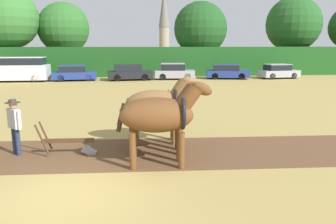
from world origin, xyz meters
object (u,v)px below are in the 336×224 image
(tree_center, at_px, (64,28))
(parked_car_center, at_px, (174,72))
(draft_horse_lead_left, at_px, (160,116))
(parked_car_center_left, at_px, (129,73))
(church_spire, at_px, (164,22))
(parked_car_center_right, at_px, (227,72))
(tree_center_left, at_px, (8,18))
(draft_horse_trail_left, at_px, (158,104))
(parked_car_left, at_px, (74,73))
(parked_car_right, at_px, (278,72))
(farmer_at_plow, at_px, (14,122))
(farmer_beside_team, at_px, (170,106))
(tree_right, at_px, (293,24))
(plow, at_px, (73,144))
(parked_van, at_px, (18,69))
(tree_center_right, at_px, (200,29))
(draft_horse_lead_right, at_px, (159,111))

(tree_center, distance_m, parked_car_center, 15.15)
(tree_center, height_order, parked_car_center, tree_center)
(draft_horse_lead_left, xyz_separation_m, parked_car_center_left, (-1.01, 22.88, -0.72))
(church_spire, distance_m, parked_car_center_right, 42.37)
(tree_center_left, distance_m, draft_horse_trail_left, 30.89)
(draft_horse_lead_left, height_order, parked_car_left, draft_horse_lead_left)
(parked_car_right, bearing_deg, tree_center, 152.24)
(farmer_at_plow, height_order, farmer_beside_team, farmer_at_plow)
(tree_center, relative_size, parked_car_center, 2.06)
(tree_right, height_order, parked_car_left, tree_right)
(tree_right, xyz_separation_m, draft_horse_trail_left, (-19.02, -28.63, -4.43))
(plow, bearing_deg, parked_van, 114.05)
(church_spire, relative_size, parked_car_center_right, 3.60)
(tree_center, height_order, church_spire, church_spire)
(tree_center_right, xyz_separation_m, farmer_at_plow, (-11.47, -27.64, -4.10))
(church_spire, distance_m, draft_horse_lead_right, 64.31)
(tree_right, bearing_deg, farmer_beside_team, -124.48)
(tree_center_left, xyz_separation_m, plow, (11.29, -28.11, -5.78))
(parked_car_center, bearing_deg, tree_center_left, 165.36)
(parked_van, xyz_separation_m, parked_car_center_right, (19.82, 0.24, -0.45))
(church_spire, relative_size, farmer_at_plow, 9.06)
(tree_center, height_order, draft_horse_lead_right, tree_center)
(tree_center_right, xyz_separation_m, parked_car_right, (6.82, -6.11, -4.44))
(farmer_beside_team, xyz_separation_m, parked_car_left, (-6.96, 18.97, -0.23))
(farmer_at_plow, bearing_deg, draft_horse_trail_left, -33.93)
(draft_horse_lead_right, xyz_separation_m, farmer_beside_team, (0.69, 2.98, -0.41))
(farmer_at_plow, height_order, parked_car_right, farmer_at_plow)
(tree_center_left, bearing_deg, farmer_beside_team, -59.83)
(tree_center_right, distance_m, farmer_beside_team, 26.10)
(parked_car_center_right, distance_m, parked_car_right, 5.28)
(tree_right, height_order, parked_car_right, tree_right)
(parked_car_center_left, distance_m, parked_car_right, 14.94)
(draft_horse_lead_right, height_order, draft_horse_trail_left, draft_horse_trail_left)
(church_spire, xyz_separation_m, parked_car_center_right, (2.18, -41.64, -7.56))
(draft_horse_lead_left, xyz_separation_m, parked_car_center, (3.35, 23.19, -0.69))
(tree_center_right, height_order, plow, tree_center_right)
(draft_horse_lead_right, relative_size, parked_car_right, 0.71)
(draft_horse_lead_left, distance_m, plow, 3.12)
(tree_center_left, relative_size, farmer_at_plow, 5.38)
(tree_center_right, height_order, draft_horse_lead_left, tree_center_right)
(parked_car_center_left, bearing_deg, parked_car_center_right, -5.56)
(draft_horse_lead_right, bearing_deg, parked_car_center, 84.03)
(farmer_at_plow, xyz_separation_m, parked_van, (-6.81, 21.44, 0.12))
(tree_right, relative_size, draft_horse_lead_left, 3.37)
(draft_horse_lead_left, relative_size, parked_car_center, 0.68)
(draft_horse_trail_left, relative_size, farmer_at_plow, 1.53)
(tree_center_right, relative_size, parked_van, 1.53)
(tree_center_left, xyz_separation_m, parked_car_center_right, (22.58, -6.25, -5.41))
(parked_car_center_right, bearing_deg, draft_horse_lead_left, -100.63)
(farmer_beside_team, height_order, parked_car_center_right, farmer_beside_team)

